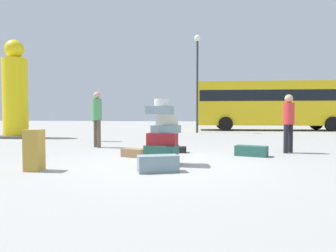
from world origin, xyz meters
TOP-DOWN VIEW (x-y plane):
  - ground_plane at (0.00, 0.00)m, footprint 80.00×80.00m
  - suitcase_tower at (-0.06, -0.06)m, footprint 0.79×0.61m
  - suitcase_tan_behind_tower at (-2.29, -1.15)m, footprint 0.31×0.32m
  - suitcase_brown_white_trunk at (-0.92, 0.91)m, footprint 0.67×0.53m
  - suitcase_slate_right_side at (0.01, -0.93)m, footprint 0.80×0.56m
  - suitcase_teal_foreground_far at (1.94, 1.51)m, footprint 0.85×0.58m
  - suitcase_black_foreground_near at (-0.01, 1.93)m, footprint 0.59×0.38m
  - person_bearded_onlooker at (-3.54, 4.95)m, footprint 0.30×0.32m
  - person_tourist_with_camera at (3.01, 2.31)m, footprint 0.30×0.30m
  - person_passerby_in_red at (-2.65, 2.84)m, footprint 0.30×0.30m
  - yellow_dummy_statue at (-7.80, 6.16)m, footprint 1.48×1.48m
  - parked_bus at (4.88, 14.71)m, footprint 10.12×3.23m
  - lamp_post at (0.05, 11.16)m, footprint 0.36×0.36m

SIDE VIEW (x-z plane):
  - ground_plane at x=0.00m, z-range 0.00..0.00m
  - suitcase_black_foreground_near at x=-0.01m, z-range 0.00..0.16m
  - suitcase_brown_white_trunk at x=-0.92m, z-range 0.00..0.20m
  - suitcase_teal_foreground_far at x=1.94m, z-range 0.00..0.26m
  - suitcase_slate_right_side at x=0.01m, z-range 0.00..0.31m
  - suitcase_tan_behind_tower at x=-2.29m, z-range 0.00..0.77m
  - suitcase_tower at x=-0.06m, z-range -0.12..1.25m
  - person_tourist_with_camera at x=3.01m, z-range 0.15..1.73m
  - person_bearded_onlooker at x=-3.54m, z-range 0.15..1.77m
  - person_passerby_in_red at x=-2.65m, z-range 0.17..1.93m
  - parked_bus at x=4.88m, z-range 0.26..3.41m
  - yellow_dummy_statue at x=-7.80m, z-range -0.23..4.12m
  - lamp_post at x=0.05m, z-range 0.90..6.45m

